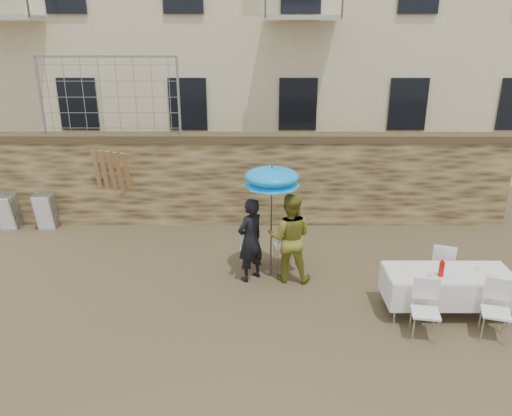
{
  "coord_description": "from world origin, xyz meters",
  "views": [
    {
      "loc": [
        0.43,
        -6.69,
        4.68
      ],
      "look_at": [
        0.4,
        2.2,
        1.4
      ],
      "focal_mm": 35.0,
      "sensor_mm": 36.0,
      "label": 1
    }
  ],
  "objects_px": {
    "chair_stack_left": "(12,209)",
    "chair_stack_right": "(48,209)",
    "man_suit": "(250,240)",
    "banquet_table": "(449,274)",
    "table_chair_back": "(442,266)",
    "couple_chair_right": "(285,245)",
    "couple_chair_left": "(251,245)",
    "table_chair_front_left": "(426,311)",
    "soda_bottle": "(442,269)",
    "table_chair_front_right": "(496,311)",
    "woman_dress": "(290,238)",
    "umbrella": "(272,180)"
  },
  "relations": [
    {
      "from": "chair_stack_left",
      "to": "chair_stack_right",
      "type": "bearing_deg",
      "value": 0.0
    },
    {
      "from": "man_suit",
      "to": "banquet_table",
      "type": "height_order",
      "value": "man_suit"
    },
    {
      "from": "banquet_table",
      "to": "table_chair_back",
      "type": "bearing_deg",
      "value": 75.96
    },
    {
      "from": "couple_chair_right",
      "to": "banquet_table",
      "type": "relative_size",
      "value": 0.46
    },
    {
      "from": "couple_chair_left",
      "to": "table_chair_front_left",
      "type": "bearing_deg",
      "value": 137.81
    },
    {
      "from": "soda_bottle",
      "to": "chair_stack_right",
      "type": "distance_m",
      "value": 9.08
    },
    {
      "from": "table_chair_front_right",
      "to": "chair_stack_left",
      "type": "relative_size",
      "value": 1.04
    },
    {
      "from": "couple_chair_right",
      "to": "soda_bottle",
      "type": "height_order",
      "value": "soda_bottle"
    },
    {
      "from": "couple_chair_right",
      "to": "table_chair_back",
      "type": "distance_m",
      "value": 3.02
    },
    {
      "from": "woman_dress",
      "to": "chair_stack_right",
      "type": "distance_m",
      "value": 6.32
    },
    {
      "from": "table_chair_back",
      "to": "couple_chair_left",
      "type": "bearing_deg",
      "value": 5.53
    },
    {
      "from": "woman_dress",
      "to": "couple_chair_left",
      "type": "xyz_separation_m",
      "value": [
        -0.75,
        0.55,
        -0.4
      ]
    },
    {
      "from": "couple_chair_right",
      "to": "table_chair_back",
      "type": "height_order",
      "value": "same"
    },
    {
      "from": "table_chair_back",
      "to": "chair_stack_left",
      "type": "distance_m",
      "value": 9.91
    },
    {
      "from": "table_chair_front_left",
      "to": "umbrella",
      "type": "bearing_deg",
      "value": 148.64
    },
    {
      "from": "umbrella",
      "to": "table_chair_back",
      "type": "bearing_deg",
      "value": -8.92
    },
    {
      "from": "woman_dress",
      "to": "soda_bottle",
      "type": "relative_size",
      "value": 6.75
    },
    {
      "from": "umbrella",
      "to": "chair_stack_right",
      "type": "bearing_deg",
      "value": 154.3
    },
    {
      "from": "chair_stack_right",
      "to": "woman_dress",
      "type": "bearing_deg",
      "value": -25.14
    },
    {
      "from": "man_suit",
      "to": "chair_stack_right",
      "type": "xyz_separation_m",
      "value": [
        -4.96,
        2.68,
        -0.37
      ]
    },
    {
      "from": "table_chair_front_right",
      "to": "banquet_table",
      "type": "bearing_deg",
      "value": 141.26
    },
    {
      "from": "woman_dress",
      "to": "chair_stack_left",
      "type": "xyz_separation_m",
      "value": [
        -6.61,
        2.68,
        -0.42
      ]
    },
    {
      "from": "chair_stack_right",
      "to": "couple_chair_right",
      "type": "bearing_deg",
      "value": -20.62
    },
    {
      "from": "couple_chair_left",
      "to": "chair_stack_right",
      "type": "distance_m",
      "value": 5.4
    },
    {
      "from": "table_chair_back",
      "to": "chair_stack_right",
      "type": "bearing_deg",
      "value": 0.56
    },
    {
      "from": "soda_bottle",
      "to": "man_suit",
      "type": "bearing_deg",
      "value": 156.95
    },
    {
      "from": "umbrella",
      "to": "table_chair_front_left",
      "type": "xyz_separation_m",
      "value": [
        2.36,
        -2.05,
        -1.51
      ]
    },
    {
      "from": "couple_chair_right",
      "to": "chair_stack_left",
      "type": "bearing_deg",
      "value": -26.57
    },
    {
      "from": "table_chair_back",
      "to": "chair_stack_left",
      "type": "relative_size",
      "value": 1.04
    },
    {
      "from": "couple_chair_left",
      "to": "woman_dress",
      "type": "bearing_deg",
      "value": 143.65
    },
    {
      "from": "soda_bottle",
      "to": "chair_stack_right",
      "type": "xyz_separation_m",
      "value": [
        -8.12,
        4.03,
        -0.45
      ]
    },
    {
      "from": "couple_chair_left",
      "to": "banquet_table",
      "type": "distance_m",
      "value": 3.8
    },
    {
      "from": "man_suit",
      "to": "table_chair_front_right",
      "type": "relative_size",
      "value": 1.72
    },
    {
      "from": "woman_dress",
      "to": "table_chair_back",
      "type": "distance_m",
      "value": 2.87
    },
    {
      "from": "man_suit",
      "to": "chair_stack_left",
      "type": "height_order",
      "value": "man_suit"
    },
    {
      "from": "table_chair_front_left",
      "to": "chair_stack_left",
      "type": "height_order",
      "value": "table_chair_front_left"
    },
    {
      "from": "table_chair_front_right",
      "to": "table_chair_back",
      "type": "relative_size",
      "value": 1.0
    },
    {
      "from": "table_chair_front_left",
      "to": "chair_stack_right",
      "type": "distance_m",
      "value": 9.0
    },
    {
      "from": "woman_dress",
      "to": "chair_stack_right",
      "type": "bearing_deg",
      "value": -17.32
    },
    {
      "from": "couple_chair_right",
      "to": "table_chair_back",
      "type": "relative_size",
      "value": 1.0
    },
    {
      "from": "soda_bottle",
      "to": "table_chair_front_left",
      "type": "bearing_deg",
      "value": -123.69
    },
    {
      "from": "banquet_table",
      "to": "soda_bottle",
      "type": "relative_size",
      "value": 8.08
    },
    {
      "from": "man_suit",
      "to": "table_chair_front_left",
      "type": "height_order",
      "value": "man_suit"
    },
    {
      "from": "couple_chair_left",
      "to": "soda_bottle",
      "type": "relative_size",
      "value": 3.69
    },
    {
      "from": "chair_stack_left",
      "to": "woman_dress",
      "type": "bearing_deg",
      "value": -22.07
    },
    {
      "from": "man_suit",
      "to": "banquet_table",
      "type": "relative_size",
      "value": 0.79
    },
    {
      "from": "chair_stack_left",
      "to": "table_chair_front_right",
      "type": "bearing_deg",
      "value": -25.45
    },
    {
      "from": "banquet_table",
      "to": "table_chair_front_right",
      "type": "xyz_separation_m",
      "value": [
        0.5,
        -0.75,
        -0.25
      ]
    },
    {
      "from": "umbrella",
      "to": "table_chair_front_right",
      "type": "bearing_deg",
      "value": -30.58
    },
    {
      "from": "man_suit",
      "to": "chair_stack_left",
      "type": "xyz_separation_m",
      "value": [
        -5.86,
        2.68,
        -0.37
      ]
    }
  ]
}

